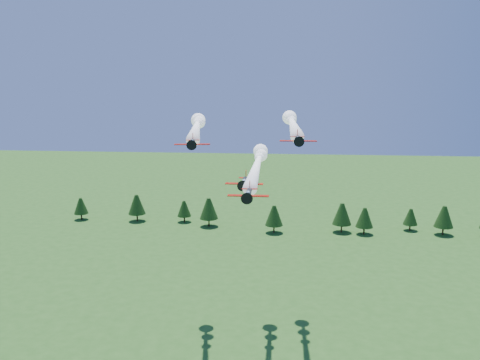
# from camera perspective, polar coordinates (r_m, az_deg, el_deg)

# --- Properties ---
(plane_lead) EXTENTS (7.01, 52.60, 3.70)m
(plane_lead) POSITION_cam_1_polar(r_m,az_deg,el_deg) (119.25, 1.86, 1.75)
(plane_lead) COLOR black
(plane_lead) RESTS_ON ground
(plane_left) EXTENTS (10.91, 47.58, 3.70)m
(plane_left) POSITION_cam_1_polar(r_m,az_deg,el_deg) (122.85, -4.66, 5.69)
(plane_left) COLOR black
(plane_left) RESTS_ON ground
(plane_right) EXTENTS (6.64, 50.76, 3.70)m
(plane_right) POSITION_cam_1_polar(r_m,az_deg,el_deg) (124.57, 5.63, 6.04)
(plane_right) COLOR black
(plane_right) RESTS_ON ground
(plane_slot) EXTENTS (7.59, 8.30, 2.69)m
(plane_slot) POSITION_cam_1_polar(r_m,az_deg,el_deg) (106.58, 0.47, -0.19)
(plane_slot) COLOR black
(plane_slot) RESTS_ON ground
(treeline) EXTENTS (168.70, 18.43, 11.60)m
(treeline) POSITION_cam_1_polar(r_m,az_deg,el_deg) (211.44, 6.01, -3.47)
(treeline) COLOR #382314
(treeline) RESTS_ON ground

